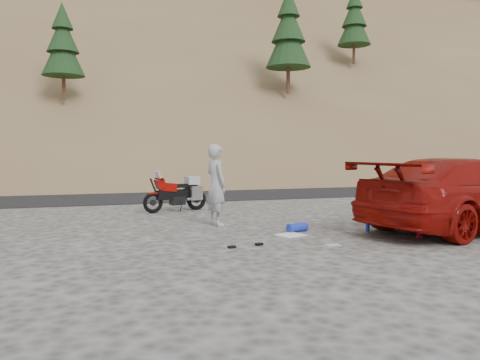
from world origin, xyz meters
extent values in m
plane|color=#413E3C|center=(0.00, 0.00, 0.00)|extent=(140.00, 140.00, 0.00)
cube|color=black|center=(0.00, 9.00, 0.00)|extent=(120.00, 7.00, 0.05)
cube|color=brown|center=(2.00, 30.00, 8.00)|extent=(110.00, 51.90, 46.72)
cube|color=brown|center=(2.00, 30.00, 8.30)|extent=(110.00, 43.28, 36.46)
cube|color=brown|center=(2.00, 50.00, 14.00)|extent=(120.00, 40.00, 30.00)
cylinder|color=#3B2115|center=(-4.00, 14.00, 4.90)|extent=(0.17, 0.17, 1.40)
cone|color=black|center=(-4.00, 14.00, 6.44)|extent=(2.00, 2.00, 2.25)
cone|color=black|center=(-4.00, 14.00, 7.29)|extent=(1.50, 1.50, 1.76)
cone|color=black|center=(-4.00, 14.00, 8.15)|extent=(1.00, 1.00, 1.26)
cylinder|color=#3B2115|center=(8.00, 15.00, 5.94)|extent=(0.22, 0.22, 1.82)
cone|color=black|center=(8.00, 15.00, 7.95)|extent=(2.60, 2.60, 2.92)
cone|color=black|center=(8.00, 15.00, 9.06)|extent=(1.95, 1.95, 2.28)
cone|color=black|center=(8.00, 15.00, 10.17)|extent=(1.30, 1.30, 1.64)
cylinder|color=#3B2115|center=(14.00, 18.00, 8.32)|extent=(0.18, 0.18, 1.54)
cone|color=black|center=(14.00, 18.00, 10.02)|extent=(2.20, 2.20, 2.48)
cone|color=black|center=(14.00, 18.00, 10.96)|extent=(1.65, 1.65, 1.93)
torus|color=black|center=(-1.08, 3.19, 0.30)|extent=(0.60, 0.28, 0.59)
cylinder|color=black|center=(-1.08, 3.19, 0.30)|extent=(0.19, 0.11, 0.18)
torus|color=black|center=(0.25, 3.61, 0.30)|extent=(0.64, 0.31, 0.63)
cylinder|color=black|center=(0.25, 3.61, 0.30)|extent=(0.21, 0.13, 0.20)
cylinder|color=black|center=(-1.01, 3.22, 0.63)|extent=(0.34, 0.15, 0.73)
cylinder|color=black|center=(-0.89, 3.25, 0.97)|extent=(0.21, 0.54, 0.04)
cube|color=black|center=(-0.44, 3.40, 0.49)|extent=(1.09, 0.53, 0.27)
cube|color=black|center=(-0.35, 3.42, 0.31)|extent=(0.47, 0.38, 0.25)
cube|color=maroon|center=(-0.64, 3.33, 0.72)|extent=(0.53, 0.40, 0.28)
cube|color=maroon|center=(-0.87, 3.26, 0.83)|extent=(0.35, 0.37, 0.32)
cube|color=silver|center=(-0.93, 3.24, 1.06)|extent=(0.18, 0.29, 0.23)
cube|color=black|center=(-0.22, 3.46, 0.74)|extent=(0.53, 0.34, 0.11)
cube|color=black|center=(0.10, 3.57, 0.70)|extent=(0.35, 0.25, 0.09)
cube|color=#BDBCC1|center=(0.21, 3.36, 0.52)|extent=(0.38, 0.21, 0.40)
cube|color=#BDBCC1|center=(0.06, 3.80, 0.52)|extent=(0.38, 0.21, 0.40)
cube|color=#9C9DA1|center=(0.12, 3.57, 0.88)|extent=(0.45, 0.41, 0.23)
cube|color=maroon|center=(-1.08, 3.19, 0.57)|extent=(0.29, 0.18, 0.04)
cylinder|color=black|center=(-0.26, 3.28, 0.16)|extent=(0.08, 0.19, 0.33)
cylinder|color=#BDBCC1|center=(0.11, 3.44, 0.36)|extent=(0.42, 0.20, 0.12)
imported|color=#9C9DA1|center=(0.10, 0.64, 0.00)|extent=(0.62, 0.79, 1.92)
imported|color=maroon|center=(5.24, -1.63, 0.00)|extent=(5.89, 3.50, 1.60)
cube|color=white|center=(1.25, -1.12, 0.01)|extent=(0.64, 0.61, 0.02)
cylinder|color=#1C2EAA|center=(1.56, -0.78, 0.10)|extent=(0.51, 0.32, 0.19)
cylinder|color=#1C2EAA|center=(3.03, -1.21, 0.12)|extent=(0.11, 0.11, 0.24)
cone|color=#B70C1D|center=(3.65, -2.11, 0.10)|extent=(0.17, 0.17, 0.19)
cube|color=black|center=(-0.27, -1.97, 0.02)|extent=(0.15, 0.12, 0.04)
cube|color=black|center=(0.29, -1.89, 0.02)|extent=(0.16, 0.15, 0.04)
cube|color=#8CB2D9|center=(1.60, -2.29, 0.01)|extent=(0.28, 0.21, 0.01)
camera|label=1|loc=(-2.59, -10.01, 1.77)|focal=35.00mm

